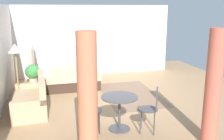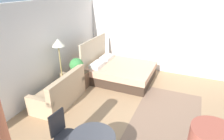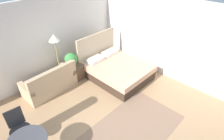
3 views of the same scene
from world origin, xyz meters
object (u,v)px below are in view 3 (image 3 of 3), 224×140
Objects in this scene: floor_lamp at (55,42)px; cafe_chair_near_couch at (18,125)px; potted_plant at (71,60)px; bed at (116,69)px; nightstand at (76,72)px; couch at (50,83)px.

floor_lamp is 1.74× the size of cafe_chair_near_couch.
cafe_chair_near_couch is at bearing -153.63° from potted_plant.
potted_plant is (-1.13, 0.87, 0.49)m from bed.
nightstand is 1.20m from floor_lamp.
floor_lamp is at bearing 137.93° from bed.
bed is 2.24× the size of cafe_chair_near_couch.
cafe_chair_near_couch is (-1.39, -1.12, 0.26)m from couch.
couch is at bearing 176.87° from nightstand.
couch is (-1.94, 0.90, -0.00)m from bed.
nightstand is (-1.03, 0.85, -0.03)m from bed.
bed reaches higher than potted_plant.
bed reaches higher than couch.
couch is 3.20× the size of potted_plant.
couch is 0.98× the size of floor_lamp.
potted_plant is at bearing 26.37° from cafe_chair_near_couch.
bed is at bearing 3.77° from cafe_chair_near_couch.
floor_lamp reaches higher than nightstand.
bed is 1.31× the size of couch.
potted_plant is at bearing 169.00° from nightstand.
floor_lamp reaches higher than bed.
floor_lamp is at bearing 131.54° from nightstand.
bed is 1.33m from nightstand.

